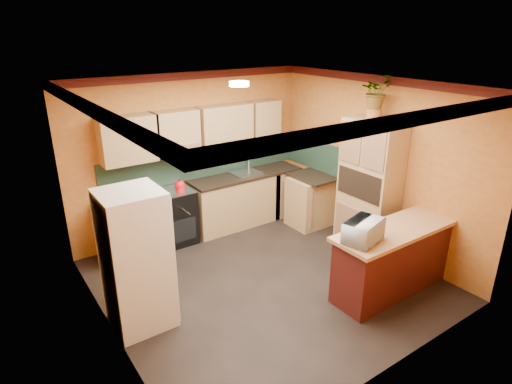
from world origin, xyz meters
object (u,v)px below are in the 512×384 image
at_px(base_cabinets_back, 209,209).
at_px(breakfast_bar, 394,261).
at_px(microwave, 363,231).
at_px(pantry, 369,188).
at_px(fridge, 136,260).
at_px(stove, 175,216).

bearing_deg(base_cabinets_back, breakfast_bar, -68.31).
xyz_separation_m(base_cabinets_back, microwave, (0.50, -2.96, 0.63)).
bearing_deg(breakfast_bar, pantry, 60.47).
bearing_deg(breakfast_bar, microwave, 180.00).
distance_m(base_cabinets_back, breakfast_bar, 3.18).
height_order(fridge, pantry, pantry).
xyz_separation_m(base_cabinets_back, pantry, (1.74, -1.96, 0.61)).
distance_m(breakfast_bar, microwave, 0.92).
relative_size(base_cabinets_back, pantry, 1.74).
relative_size(stove, microwave, 1.83).
xyz_separation_m(stove, pantry, (2.37, -1.96, 0.59)).
xyz_separation_m(stove, microwave, (1.13, -2.96, 0.61)).
height_order(base_cabinets_back, fridge, fridge).
distance_m(base_cabinets_back, stove, 0.63).
bearing_deg(base_cabinets_back, microwave, -80.31).
bearing_deg(base_cabinets_back, fridge, -137.71).
xyz_separation_m(fridge, microwave, (2.36, -1.26, 0.22)).
distance_m(stove, microwave, 3.22).
distance_m(base_cabinets_back, fridge, 2.55).
bearing_deg(microwave, breakfast_bar, -15.66).
relative_size(stove, breakfast_bar, 0.51).
distance_m(fridge, breakfast_bar, 3.31).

